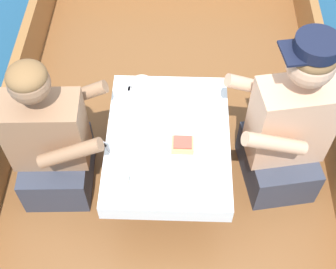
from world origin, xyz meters
The scene contains 21 objects.
ground_plane centered at (0.00, 0.00, 0.00)m, with size 60.00×60.00×0.00m, color navy.
boat_deck centered at (0.00, 0.00, 0.13)m, with size 2.01×3.49×0.25m, color brown.
gunwale_port centered at (-0.98, 0.00, 0.40)m, with size 0.06×3.49×0.31m, color #936033.
cockpit_table centered at (0.00, -0.09, 0.64)m, with size 0.64×0.84×0.44m.
person_port centered at (-0.62, -0.10, 0.62)m, with size 0.54×0.46×0.94m.
person_starboard centered at (0.62, -0.03, 0.69)m, with size 0.57×0.52×1.07m.
plate_sandwich centered at (0.07, -0.15, 0.69)m, with size 0.18×0.18×0.01m.
plate_bread centered at (-0.15, 0.02, 0.69)m, with size 0.21×0.21×0.01m.
sandwich centered at (0.07, -0.15, 0.72)m, with size 0.11×0.09×0.05m.
bowl_port_near centered at (-0.16, 0.25, 0.71)m, with size 0.12×0.12×0.04m.
bowl_starboard_near centered at (0.18, 0.14, 0.71)m, with size 0.12×0.12×0.04m.
coffee_cup_port centered at (-0.11, -0.25, 0.72)m, with size 0.11×0.08×0.07m.
coffee_cup_starboard centered at (0.05, -0.37, 0.71)m, with size 0.10×0.07×0.06m.
coffee_cup_center centered at (-0.01, 0.20, 0.72)m, with size 0.10×0.07×0.06m.
tin_can centered at (-0.21, -0.37, 0.71)m, with size 0.07×0.07×0.05m.
utensil_knife_starboard centered at (0.08, 0.11, 0.69)m, with size 0.15×0.09×0.00m.
utensil_fork_starboard centered at (-0.23, 0.18, 0.69)m, with size 0.03×0.17×0.00m.
utensil_knife_port centered at (-0.17, -0.13, 0.69)m, with size 0.03×0.17×0.00m.
utensil_fork_port centered at (-0.29, -0.19, 0.69)m, with size 0.12×0.14×0.00m.
utensil_spoon_starboard centered at (0.26, -0.10, 0.69)m, with size 0.10×0.15×0.01m.
utensil_spoon_center centered at (0.10, 0.06, 0.69)m, with size 0.16×0.08×0.01m.
Camera 1 is at (0.04, -1.49, 2.64)m, focal length 50.00 mm.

